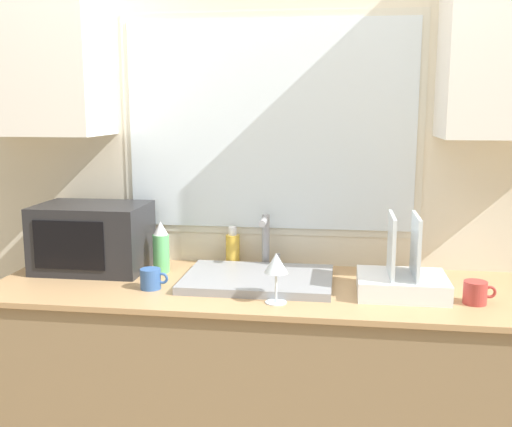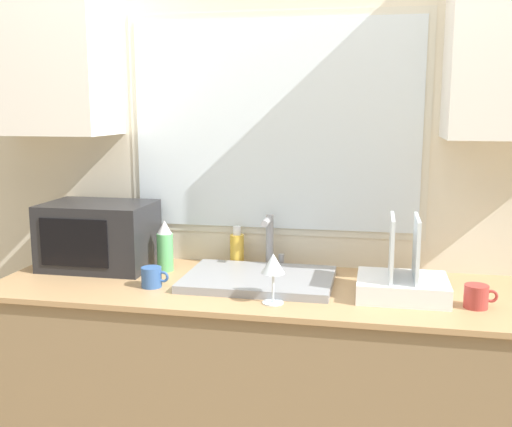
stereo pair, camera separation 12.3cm
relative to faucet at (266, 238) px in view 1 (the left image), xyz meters
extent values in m
cube|color=#8C7251|center=(0.00, -0.24, -0.60)|extent=(1.99, 0.63, 0.90)
cube|color=tan|center=(0.00, -0.24, -0.14)|extent=(2.02, 0.66, 0.02)
cube|color=beige|center=(0.00, 0.11, 0.25)|extent=(6.00, 0.06, 2.60)
cube|color=beige|center=(0.00, 0.08, 0.46)|extent=(1.25, 0.01, 0.91)
cube|color=silver|center=(0.00, 0.08, 0.46)|extent=(1.19, 0.01, 0.85)
cube|color=white|center=(-0.92, -0.08, 0.78)|extent=(0.54, 0.32, 0.72)
cube|color=gray|center=(0.00, -0.21, -0.11)|extent=(0.56, 0.40, 0.03)
cylinder|color=#99999E|center=(0.00, 0.02, -0.02)|extent=(0.03, 0.03, 0.23)
cylinder|color=#99999E|center=(0.00, -0.05, 0.08)|extent=(0.03, 0.13, 0.03)
cylinder|color=#99999E|center=(0.05, 0.02, -0.10)|extent=(0.02, 0.02, 0.06)
cube|color=#232326|center=(-0.70, -0.12, 0.01)|extent=(0.44, 0.30, 0.27)
cube|color=black|center=(-0.74, -0.27, 0.01)|extent=(0.29, 0.01, 0.19)
cube|color=white|center=(0.52, -0.28, -0.09)|extent=(0.31, 0.26, 0.07)
cube|color=silver|center=(0.48, -0.28, 0.05)|extent=(0.01, 0.22, 0.22)
cube|color=silver|center=(0.57, -0.28, 0.05)|extent=(0.01, 0.22, 0.22)
cylinder|color=#59B266|center=(-0.42, -0.12, -0.05)|extent=(0.07, 0.07, 0.16)
cone|color=silver|center=(-0.42, -0.12, 0.05)|extent=(0.06, 0.06, 0.05)
cylinder|color=gold|center=(-0.15, 0.02, -0.06)|extent=(0.06, 0.06, 0.13)
cylinder|color=white|center=(-0.15, 0.02, 0.02)|extent=(0.03, 0.03, 0.04)
cylinder|color=#335999|center=(-0.39, -0.34, -0.09)|extent=(0.08, 0.08, 0.08)
torus|color=#335999|center=(-0.34, -0.34, -0.09)|extent=(0.04, 0.01, 0.04)
cylinder|color=silver|center=(0.09, -0.44, -0.13)|extent=(0.07, 0.07, 0.00)
cylinder|color=silver|center=(0.09, -0.44, -0.07)|extent=(0.01, 0.01, 0.10)
cone|color=silver|center=(0.09, -0.44, 0.01)|extent=(0.08, 0.08, 0.07)
cylinder|color=#A53833|center=(0.76, -0.35, -0.09)|extent=(0.08, 0.08, 0.08)
torus|color=#A53833|center=(0.81, -0.35, -0.09)|extent=(0.04, 0.01, 0.04)
camera|label=1|loc=(0.30, -2.40, 0.53)|focal=42.00mm
camera|label=2|loc=(0.42, -2.38, 0.53)|focal=42.00mm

